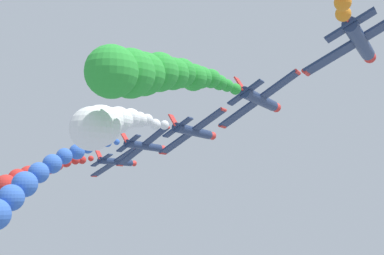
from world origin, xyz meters
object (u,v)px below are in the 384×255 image
Objects in this scene: airplane_left_inner at (144,146)px; airplane_right_outer at (360,41)px; airplane_lead at (116,162)px; airplane_left_outer at (260,100)px; airplane_right_inner at (194,131)px.

airplane_right_outer is at bearing -36.68° from airplane_left_inner.
airplane_left_inner is (10.29, -8.54, 1.57)m from airplane_lead.
airplane_left_outer reaches higher than airplane_left_inner.
airplane_left_inner is 14.94m from airplane_right_inner.
airplane_right_outer is (21.55, -16.10, 4.28)m from airplane_right_inner.
airplane_right_outer is (33.54, -24.99, 4.90)m from airplane_left_inner.
airplane_right_outer is (11.08, -9.36, 2.28)m from airplane_left_outer.
airplane_left_outer is at bearing 139.81° from airplane_right_outer.
airplane_right_inner is at bearing -36.55° from airplane_left_inner.
airplane_lead is 1.00× the size of airplane_right_inner.
airplane_left_outer is at bearing -36.42° from airplane_lead.
airplane_right_outer reaches higher than airplane_left_outer.
airplane_lead is at bearing 140.31° from airplane_left_inner.
airplane_right_inner is (11.99, -8.89, 0.62)m from airplane_left_inner.
airplane_right_inner is 1.00× the size of airplane_right_outer.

